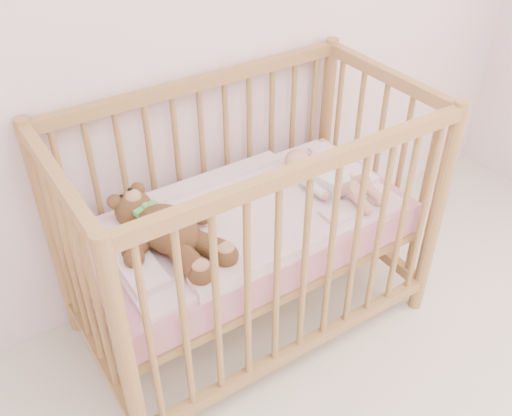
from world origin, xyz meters
TOP-DOWN VIEW (x-y plane):
  - crib at (0.16, 1.60)m, footprint 1.36×0.76m
  - mattress at (0.16, 1.60)m, footprint 1.22×0.62m
  - blanket at (0.16, 1.60)m, footprint 1.10×0.58m
  - baby at (0.51, 1.58)m, footprint 0.34×0.52m
  - teddy_bear at (-0.18, 1.58)m, footprint 0.52×0.64m

SIDE VIEW (x-z plane):
  - mattress at x=0.16m, z-range 0.42..0.55m
  - crib at x=0.16m, z-range 0.00..1.00m
  - blanket at x=0.16m, z-range 0.53..0.59m
  - baby at x=0.51m, z-range 0.58..0.69m
  - teddy_bear at x=-0.18m, z-range 0.57..0.72m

